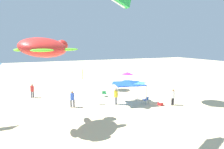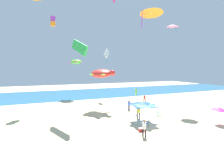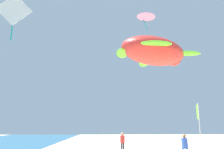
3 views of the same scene
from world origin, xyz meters
TOP-DOWN VIEW (x-y plane):
  - ground at (0.00, 0.00)m, footprint 120.00×120.00m
  - canopy_tent at (-0.05, 1.13)m, footprint 3.51×3.78m
  - beach_umbrella at (8.91, -3.42)m, footprint 1.95×1.96m
  - folding_chair_near_cooler at (-0.91, -0.67)m, footprint 0.71×0.63m
  - folding_chair_facing_ocean at (3.75, 2.67)m, footprint 0.80×0.76m
  - cooler_box at (-2.12, -1.80)m, footprint 0.66×0.48m
  - banner_flag at (1.62, 6.01)m, footprint 0.36×0.06m
  - person_near_umbrella at (-2.60, -3.10)m, footprint 0.43×0.46m
  - person_by_tent at (6.94, 11.26)m, footprint 0.43×0.43m
  - person_watching_sky at (0.18, 2.63)m, footprint 0.47×0.44m
  - person_beachcomber at (1.12, 7.40)m, footprint 0.43×0.48m
  - kite_turtle_red at (-3.04, 10.33)m, footprint 5.38×5.37m

SIDE VIEW (x-z plane):
  - ground at x=0.00m, z-range -0.10..0.00m
  - cooler_box at x=-2.12m, z-range 0.00..0.40m
  - folding_chair_near_cooler at x=-0.91m, z-range 0.06..0.88m
  - folding_chair_facing_ocean at x=3.75m, z-range 0.06..0.88m
  - person_by_tent at x=6.94m, z-range 0.16..1.95m
  - person_beachcomber at x=1.12m, z-range 0.16..1.96m
  - person_near_umbrella at x=-2.60m, z-range 0.16..1.99m
  - person_watching_sky at x=0.18m, z-range 0.16..2.02m
  - beach_umbrella at x=8.91m, z-range 0.89..3.15m
  - banner_flag at x=1.62m, z-range 0.41..4.48m
  - canopy_tent at x=-0.05m, z-range 1.11..3.85m
  - kite_turtle_red at x=-3.04m, z-range 5.53..7.53m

